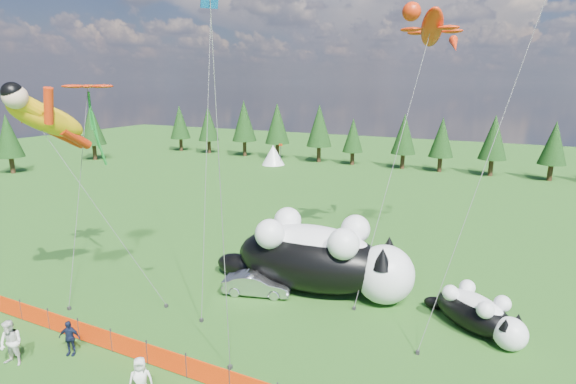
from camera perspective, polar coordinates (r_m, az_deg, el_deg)
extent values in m
plane|color=#0E3C0B|center=(21.92, -9.73, -17.37)|extent=(160.00, 160.00, 0.00)
cylinder|color=#262626|center=(25.92, -30.78, -12.72)|extent=(0.06, 0.06, 1.10)
cylinder|color=#262626|center=(24.38, -28.10, -14.04)|extent=(0.06, 0.06, 1.10)
cylinder|color=#262626|center=(22.92, -25.03, -15.50)|extent=(0.06, 0.06, 1.10)
cylinder|color=#262626|center=(21.54, -21.51, -17.10)|extent=(0.06, 0.06, 1.10)
cylinder|color=#262626|center=(20.26, -17.45, -18.83)|extent=(0.06, 0.06, 1.10)
cylinder|color=#262626|center=(19.12, -12.78, -20.68)|extent=(0.06, 0.06, 1.10)
cylinder|color=#262626|center=(18.12, -7.42, -22.59)|extent=(0.06, 0.06, 1.10)
cube|color=#FF3305|center=(26.73, -31.98, -12.21)|extent=(2.00, 0.04, 0.90)
cube|color=#FF3305|center=(25.16, -29.47, -13.47)|extent=(2.00, 0.04, 0.90)
cube|color=#FF3305|center=(23.66, -26.61, -14.86)|extent=(2.00, 0.04, 0.90)
cube|color=#FF3305|center=(22.24, -23.32, -16.40)|extent=(2.00, 0.04, 0.90)
cube|color=#FF3305|center=(20.91, -19.54, -18.07)|extent=(2.00, 0.04, 0.90)
cube|color=#FF3305|center=(19.70, -15.19, -19.87)|extent=(2.00, 0.04, 0.90)
cube|color=#FF3305|center=(18.62, -10.19, -21.76)|extent=(2.00, 0.04, 0.90)
ellipsoid|color=black|center=(25.11, 2.97, -8.56)|extent=(8.94, 4.63, 3.47)
ellipsoid|color=white|center=(24.79, 2.99, -6.70)|extent=(6.74, 3.33, 2.12)
sphere|color=white|center=(24.27, 12.17, -10.18)|extent=(3.09, 3.09, 3.09)
sphere|color=#EC5C66|center=(24.11, 15.29, -10.53)|extent=(0.43, 0.43, 0.43)
ellipsoid|color=black|center=(27.26, -6.40, -9.19)|extent=(2.79, 1.53, 1.35)
cone|color=black|center=(22.95, 11.91, -8.24)|extent=(1.08, 1.08, 1.08)
cone|color=black|center=(24.66, 12.71, -6.72)|extent=(1.08, 1.08, 1.08)
sphere|color=white|center=(25.11, 8.56, -4.70)|extent=(1.62, 1.62, 1.62)
sphere|color=white|center=(22.82, 7.03, -6.56)|extent=(1.62, 1.62, 1.62)
sphere|color=white|center=(26.30, -0.06, -3.70)|extent=(1.62, 1.62, 1.62)
sphere|color=white|center=(24.11, -2.33, -5.34)|extent=(1.62, 1.62, 1.62)
ellipsoid|color=black|center=(23.31, 22.48, -13.99)|extent=(4.43, 3.86, 1.63)
ellipsoid|color=white|center=(23.13, 22.57, -13.09)|extent=(3.30, 2.85, 0.99)
sphere|color=white|center=(22.42, 26.39, -15.82)|extent=(1.45, 1.45, 1.45)
sphere|color=#EC5C66|center=(22.14, 27.75, -16.37)|extent=(0.20, 0.20, 0.20)
ellipsoid|color=black|center=(24.73, 18.34, -13.26)|extent=(1.40, 1.23, 0.63)
cone|color=black|center=(21.83, 25.89, -14.87)|extent=(0.51, 0.51, 0.51)
cone|color=black|center=(22.49, 27.20, -14.16)|extent=(0.51, 0.51, 0.51)
sphere|color=white|center=(22.91, 25.58, -12.67)|extent=(0.76, 0.76, 0.76)
sphere|color=white|center=(22.03, 23.77, -13.55)|extent=(0.76, 0.76, 0.76)
sphere|color=white|center=(23.90, 21.81, -11.18)|extent=(0.76, 0.76, 0.76)
sphere|color=white|center=(23.05, 19.94, -11.94)|extent=(0.76, 0.76, 0.76)
imported|color=#B8B9BD|center=(24.94, -3.97, -11.58)|extent=(3.88, 2.26, 1.21)
imported|color=silver|center=(22.22, -31.72, -16.03)|extent=(1.05, 0.74, 1.95)
imported|color=#121A33|center=(21.93, -26.01, -16.31)|extent=(1.02, 0.79, 1.55)
imported|color=silver|center=(18.19, -18.19, -21.76)|extent=(1.03, 0.96, 1.77)
cylinder|color=#595959|center=(23.53, -21.70, -2.95)|extent=(0.03, 0.03, 10.64)
cube|color=#262626|center=(24.62, -15.21, -13.77)|extent=(0.15, 0.15, 0.16)
cylinder|color=#595959|center=(24.90, 13.46, 4.00)|extent=(0.03, 0.03, 16.16)
cube|color=#262626|center=(23.82, 8.40, -14.40)|extent=(0.15, 0.15, 0.16)
cylinder|color=#595959|center=(25.55, -25.06, -0.35)|extent=(0.03, 0.03, 11.44)
cube|color=#262626|center=(26.08, -26.04, -13.12)|extent=(0.15, 0.15, 0.16)
cube|color=#188529|center=(26.42, -23.60, 7.25)|extent=(0.18, 0.18, 4.00)
cylinder|color=#595959|center=(22.36, -10.21, 8.18)|extent=(0.03, 0.03, 18.64)
cube|color=#262626|center=(22.94, -10.92, -15.68)|extent=(0.15, 0.15, 0.16)
cylinder|color=#595959|center=(21.69, 26.76, 11.88)|extent=(0.03, 0.03, 23.87)
cube|color=#262626|center=(21.01, 16.15, -18.98)|extent=(0.15, 0.15, 0.16)
cylinder|color=#595959|center=(16.21, -8.48, -1.56)|extent=(0.03, 0.03, 13.76)
cube|color=#262626|center=(19.58, -7.37, -21.17)|extent=(0.15, 0.15, 0.16)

